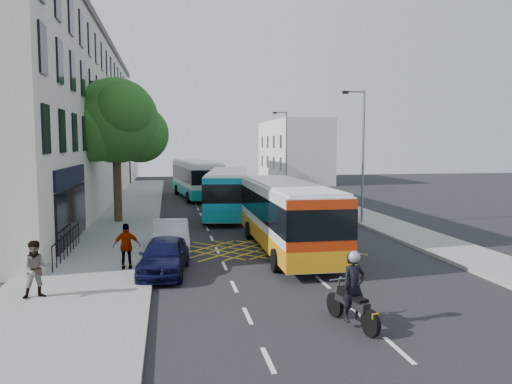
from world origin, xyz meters
name	(u,v)px	position (x,y,z in m)	size (l,w,h in m)	color
ground	(323,282)	(0.00, 0.00, 0.00)	(120.00, 120.00, 0.00)	black
pavement_left	(118,222)	(-8.50, 15.00, 0.07)	(5.00, 70.00, 0.15)	gray
pavement_right	(362,216)	(7.50, 15.00, 0.07)	(3.00, 70.00, 0.15)	gray
terrace_main	(55,120)	(-14.00, 24.49, 6.76)	(8.30, 45.00, 13.50)	beige
terrace_far	(105,143)	(-14.00, 55.00, 5.00)	(8.00, 20.00, 10.00)	silver
building_right	(293,151)	(11.00, 48.00, 4.00)	(6.00, 18.00, 8.00)	silver
street_tree	(116,122)	(-8.51, 14.97, 6.29)	(6.30, 5.70, 8.80)	#382619
lamp_near	(362,149)	(6.20, 12.00, 4.62)	(1.45, 0.15, 8.00)	slate
lamp_far	(285,147)	(6.20, 32.00, 4.62)	(1.45, 0.15, 8.00)	slate
railings	(67,243)	(-9.70, 5.30, 0.72)	(0.08, 5.60, 1.14)	black
bus_near	(286,215)	(-0.05, 5.41, 1.66)	(2.88, 11.26, 3.16)	silver
bus_mid	(228,192)	(-1.38, 17.05, 1.65)	(4.29, 11.42, 3.14)	silver
bus_far	(196,178)	(-2.88, 29.09, 1.79)	(4.13, 12.30, 3.39)	silver
motorbike	(353,291)	(-0.53, -4.30, 0.98)	(0.88, 2.31, 2.08)	black
parked_car_blue	(164,256)	(-5.60, 2.10, 0.71)	(1.68, 4.19, 1.43)	black
parked_car_silver	(171,237)	(-5.32, 5.81, 0.74)	(1.57, 4.49, 1.48)	#9FA1A6
red_hatchback	(336,210)	(5.50, 14.42, 0.58)	(1.64, 4.03, 1.17)	#A72207
distant_car_grey	(191,178)	(-2.62, 45.10, 0.75)	(2.50, 5.42, 1.50)	#3C3F43
distant_car_dark	(233,179)	(2.53, 44.57, 0.64)	(1.35, 3.87, 1.27)	black
pedestrian_near	(36,269)	(-9.47, -0.63, 1.05)	(0.88, 0.68, 1.81)	gray
pedestrian_far	(127,246)	(-7.00, 2.60, 1.03)	(1.03, 0.43, 1.76)	gray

